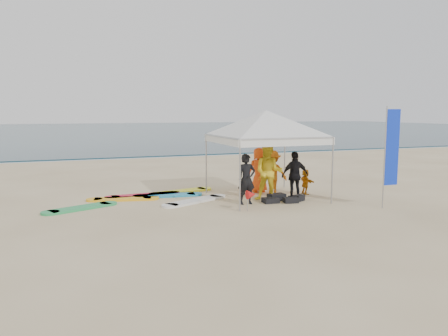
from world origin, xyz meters
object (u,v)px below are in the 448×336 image
Objects in this scene: person_orange_b at (259,170)px; canopy_tent at (266,111)px; person_yellow at (269,172)px; person_seated at (306,182)px; person_black_a at (247,179)px; marker_pennant at (251,195)px; surfboard_spread at (151,198)px; person_orange_a at (273,173)px; feather_flag at (391,149)px; person_black_b at (295,175)px.

canopy_tent reaches higher than person_orange_b.
person_yellow is 2.13× the size of person_seated.
canopy_tent is at bearing 36.59° from person_black_a.
person_seated is at bearing 50.29° from person_yellow.
marker_pennant is at bearing -127.04° from canopy_tent.
surfboard_spread is (-4.00, 0.10, -0.80)m from person_orange_b.
person_seated is at bearing -174.56° from person_orange_a.
feather_flag is 4.91× the size of marker_pennant.
canopy_tent is at bearing 107.99° from person_yellow.
person_seated is at bearing -11.03° from surfboard_spread.
person_black_b is at bearing -20.76° from surfboard_spread.
canopy_tent is 1.46× the size of feather_flag.
canopy_tent reaches higher than surfboard_spread.
person_orange_a is (0.58, 0.86, -0.17)m from person_yellow.
person_orange_b reaches higher than person_black_a.
feather_flag is at bearing -14.55° from marker_pennant.
surfboard_spread is (-3.63, 1.67, -0.93)m from person_yellow.
person_black_b is (1.85, 0.15, 0.01)m from person_black_a.
surfboard_spread is at bearing 146.07° from person_black_a.
person_yellow is at bearing -24.72° from surfboard_spread.
marker_pennant is at bearing -49.01° from surfboard_spread.
person_orange_b reaches higher than person_seated.
person_black_a is 0.99× the size of person_black_b.
person_black_b reaches higher than marker_pennant.
person_black_b is at bearing 27.20° from person_yellow.
canopy_tent is 3.28m from marker_pennant.
person_yellow is 0.62× the size of feather_flag.
person_yellow is 4.11m from surfboard_spread.
person_yellow is at bearing 143.22° from feather_flag.
feather_flag reaches higher than person_seated.
canopy_tent reaches higher than person_seated.
person_orange_a reaches higher than person_seated.
person_black_a is at bearing 152.52° from feather_flag.
person_black_b is 0.36× the size of canopy_tent.
person_black_a is at bearing 74.92° from marker_pennant.
person_orange_a reaches higher than marker_pennant.
person_black_a is at bearing 53.35° from person_orange_a.
person_orange_b is at bearing 124.72° from feather_flag.
person_seated is at bearing 31.38° from marker_pennant.
person_yellow is 3.88m from feather_flag.
canopy_tent is (-1.66, -0.10, 2.55)m from person_seated.
feather_flag is at bearing -43.70° from canopy_tent.
person_orange_b is 1.75m from person_seated.
person_orange_a is 2.70m from marker_pennant.
canopy_tent is (-0.46, -0.35, 2.20)m from person_orange_a.
canopy_tent is at bearing -30.63° from person_black_b.
canopy_tent reaches higher than feather_flag.
person_black_b is at bearing 27.72° from marker_pennant.
marker_pennant is (-1.28, -1.69, -2.51)m from canopy_tent.
person_orange_a is 0.96× the size of person_orange_b.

